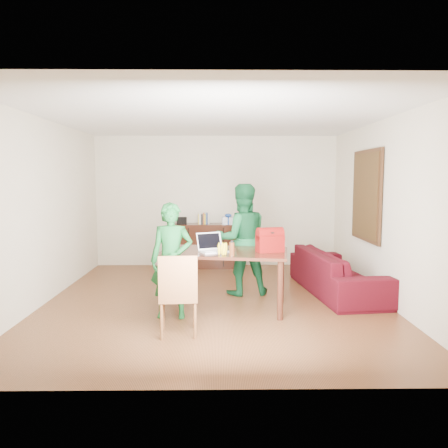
{
  "coord_description": "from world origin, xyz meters",
  "views": [
    {
      "loc": [
        0.05,
        -6.37,
        1.83
      ],
      "look_at": [
        0.13,
        -0.14,
        1.18
      ],
      "focal_mm": 35.0,
      "sensor_mm": 36.0,
      "label": 1
    }
  ],
  "objects_px": {
    "laptop": "(214,249)",
    "red_bag": "(270,242)",
    "chair": "(179,311)",
    "person_near": "(172,260)",
    "table": "(224,258)",
    "person_far": "(242,239)",
    "bottle": "(232,248)",
    "sofa": "(337,272)"
  },
  "relations": [
    {
      "from": "person_near",
      "to": "bottle",
      "type": "distance_m",
      "value": 0.81
    },
    {
      "from": "sofa",
      "to": "person_near",
      "type": "bearing_deg",
      "value": 109.12
    },
    {
      "from": "person_near",
      "to": "chair",
      "type": "bearing_deg",
      "value": -76.09
    },
    {
      "from": "person_near",
      "to": "red_bag",
      "type": "xyz_separation_m",
      "value": [
        1.33,
        0.32,
        0.19
      ]
    },
    {
      "from": "person_near",
      "to": "red_bag",
      "type": "relative_size",
      "value": 4.22
    },
    {
      "from": "table",
      "to": "sofa",
      "type": "distance_m",
      "value": 2.03
    },
    {
      "from": "sofa",
      "to": "person_far",
      "type": "bearing_deg",
      "value": 85.23
    },
    {
      "from": "bottle",
      "to": "chair",
      "type": "bearing_deg",
      "value": -134.33
    },
    {
      "from": "person_near",
      "to": "bottle",
      "type": "height_order",
      "value": "person_near"
    },
    {
      "from": "table",
      "to": "person_near",
      "type": "xyz_separation_m",
      "value": [
        -0.7,
        -0.39,
        0.05
      ]
    },
    {
      "from": "laptop",
      "to": "bottle",
      "type": "xyz_separation_m",
      "value": [
        0.24,
        -0.3,
        0.05
      ]
    },
    {
      "from": "table",
      "to": "red_bag",
      "type": "distance_m",
      "value": 0.68
    },
    {
      "from": "person_near",
      "to": "bottle",
      "type": "bearing_deg",
      "value": 1.63
    },
    {
      "from": "red_bag",
      "to": "chair",
      "type": "bearing_deg",
      "value": -153.14
    },
    {
      "from": "laptop",
      "to": "person_far",
      "type": "bearing_deg",
      "value": 39.32
    },
    {
      "from": "laptop",
      "to": "person_near",
      "type": "bearing_deg",
      "value": -175.81
    },
    {
      "from": "table",
      "to": "bottle",
      "type": "relative_size",
      "value": 9.35
    },
    {
      "from": "chair",
      "to": "bottle",
      "type": "bearing_deg",
      "value": 41.52
    },
    {
      "from": "laptop",
      "to": "sofa",
      "type": "distance_m",
      "value": 2.23
    },
    {
      "from": "person_near",
      "to": "red_bag",
      "type": "distance_m",
      "value": 1.38
    },
    {
      "from": "person_far",
      "to": "sofa",
      "type": "bearing_deg",
      "value": 173.4
    },
    {
      "from": "table",
      "to": "person_far",
      "type": "height_order",
      "value": "person_far"
    },
    {
      "from": "red_bag",
      "to": "person_near",
      "type": "bearing_deg",
      "value": -179.14
    },
    {
      "from": "bottle",
      "to": "person_near",
      "type": "bearing_deg",
      "value": -179.72
    },
    {
      "from": "person_far",
      "to": "red_bag",
      "type": "xyz_separation_m",
      "value": [
        0.34,
        -0.84,
        0.08
      ]
    },
    {
      "from": "person_near",
      "to": "laptop",
      "type": "xyz_separation_m",
      "value": [
        0.55,
        0.3,
        0.11
      ]
    },
    {
      "from": "table",
      "to": "person_near",
      "type": "distance_m",
      "value": 0.8
    },
    {
      "from": "person_near",
      "to": "laptop",
      "type": "distance_m",
      "value": 0.64
    },
    {
      "from": "table",
      "to": "sofa",
      "type": "bearing_deg",
      "value": 33.31
    },
    {
      "from": "red_bag",
      "to": "sofa",
      "type": "relative_size",
      "value": 0.16
    },
    {
      "from": "chair",
      "to": "sofa",
      "type": "xyz_separation_m",
      "value": [
        2.37,
        1.86,
        0.05
      ]
    },
    {
      "from": "chair",
      "to": "table",
      "type": "bearing_deg",
      "value": 58.23
    },
    {
      "from": "table",
      "to": "sofa",
      "type": "xyz_separation_m",
      "value": [
        1.82,
        0.81,
        -0.38
      ]
    },
    {
      "from": "laptop",
      "to": "red_bag",
      "type": "height_order",
      "value": "red_bag"
    },
    {
      "from": "chair",
      "to": "person_near",
      "type": "xyz_separation_m",
      "value": [
        -0.15,
        0.66,
        0.48
      ]
    },
    {
      "from": "table",
      "to": "laptop",
      "type": "relative_size",
      "value": 4.28
    },
    {
      "from": "person_far",
      "to": "sofa",
      "type": "relative_size",
      "value": 0.76
    },
    {
      "from": "person_far",
      "to": "bottle",
      "type": "bearing_deg",
      "value": 72.19
    },
    {
      "from": "laptop",
      "to": "sofa",
      "type": "height_order",
      "value": "laptop"
    },
    {
      "from": "chair",
      "to": "sofa",
      "type": "relative_size",
      "value": 0.42
    },
    {
      "from": "table",
      "to": "person_near",
      "type": "relative_size",
      "value": 1.24
    },
    {
      "from": "person_near",
      "to": "person_far",
      "type": "distance_m",
      "value": 1.53
    }
  ]
}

